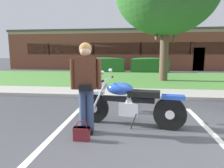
{
  "coord_description": "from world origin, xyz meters",
  "views": [
    {
      "loc": [
        -0.0,
        -3.05,
        1.49
      ],
      "look_at": [
        -0.49,
        1.15,
        0.85
      ],
      "focal_mm": 31.41,
      "sensor_mm": 36.0,
      "label": 1
    }
  ],
  "objects": [
    {
      "name": "stall_stripe_1",
      "position": [
        1.49,
        0.2,
        0.0
      ],
      "size": [
        0.15,
        4.4,
        0.01
      ],
      "primitive_type": "cube",
      "rotation": [
        0.0,
        0.0,
        0.01
      ],
      "color": "silver",
      "rests_on": "ground"
    },
    {
      "name": "motorcycle",
      "position": [
        0.01,
        0.94,
        0.48
      ],
      "size": [
        2.24,
        0.82,
        1.18
      ],
      "color": "black",
      "rests_on": "ground"
    },
    {
      "name": "grass_lawn",
      "position": [
        0.0,
        9.08,
        0.03
      ],
      "size": [
        60.0,
        7.95,
        0.06
      ],
      "primitive_type": "cube",
      "color": "#518E3D",
      "rests_on": "ground"
    },
    {
      "name": "stall_stripe_0",
      "position": [
        -1.48,
        0.2,
        0.0
      ],
      "size": [
        0.15,
        4.4,
        0.01
      ],
      "primitive_type": "cube",
      "rotation": [
        0.0,
        0.0,
        0.01
      ],
      "color": "silver",
      "rests_on": "ground"
    },
    {
      "name": "rider_person",
      "position": [
        -0.9,
        0.46,
        0.99
      ],
      "size": [
        0.57,
        0.32,
        1.7
      ],
      "color": "black",
      "rests_on": "ground"
    },
    {
      "name": "concrete_walk",
      "position": [
        0.0,
        4.36,
        0.04
      ],
      "size": [
        60.0,
        1.5,
        0.08
      ],
      "primitive_type": "cube",
      "color": "#B7B2A8",
      "rests_on": "ground"
    },
    {
      "name": "hedge_center_left",
      "position": [
        1.18,
        13.17,
        0.65
      ],
      "size": [
        3.03,
        0.9,
        1.24
      ],
      "color": "#286028",
      "rests_on": "ground"
    },
    {
      "name": "ground_plane",
      "position": [
        0.0,
        0.0,
        0.0
      ],
      "size": [
        140.0,
        140.0,
        0.0
      ],
      "primitive_type": "plane",
      "color": "#424247"
    },
    {
      "name": "handbag",
      "position": [
        -0.9,
        0.11,
        0.14
      ],
      "size": [
        0.28,
        0.13,
        0.36
      ],
      "color": "maroon",
      "rests_on": "ground"
    },
    {
      "name": "hedge_left",
      "position": [
        -2.56,
        13.17,
        0.65
      ],
      "size": [
        3.38,
        0.9,
        1.24
      ],
      "color": "#286028",
      "rests_on": "ground"
    },
    {
      "name": "brick_building",
      "position": [
        0.5,
        19.66,
        1.95
      ],
      "size": [
        26.49,
        8.24,
        3.9
      ],
      "color": "brown",
      "rests_on": "ground"
    },
    {
      "name": "curb_strip",
      "position": [
        0.0,
        3.51,
        0.06
      ],
      "size": [
        60.0,
        0.2,
        0.12
      ],
      "primitive_type": "cube",
      "color": "#B7B2A8",
      "rests_on": "ground"
    }
  ]
}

